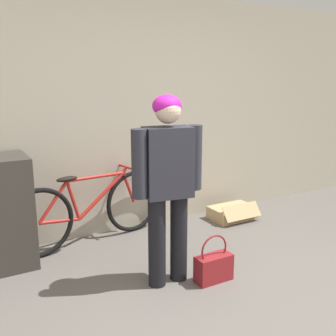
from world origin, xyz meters
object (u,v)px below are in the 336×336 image
object	(u,v)px
person	(168,177)
bicycle	(90,209)
handbag	(214,266)
cardboard_box	(232,212)

from	to	relation	value
person	bicycle	bearing A→B (deg)	114.61
handbag	person	bearing A→B (deg)	151.68
person	cardboard_box	world-z (taller)	person
cardboard_box	person	bearing A→B (deg)	-147.28
bicycle	handbag	bearing A→B (deg)	-72.61
handbag	cardboard_box	size ratio (longest dim) A/B	0.77
bicycle	cardboard_box	world-z (taller)	bicycle
person	bicycle	xyz separation A→B (m)	(-0.30, 1.09, -0.55)
bicycle	handbag	xyz separation A→B (m)	(0.64, -1.28, -0.24)
person	bicycle	distance (m)	1.26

